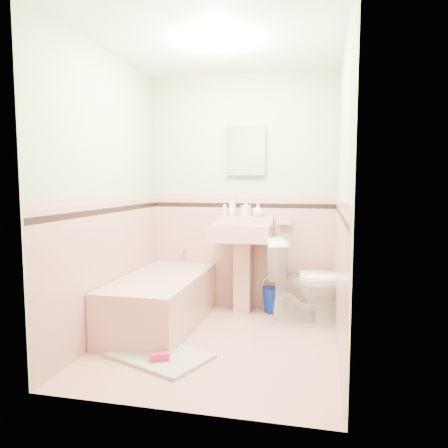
% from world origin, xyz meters
% --- Properties ---
extents(floor, '(2.20, 2.20, 0.00)m').
position_xyz_m(floor, '(0.00, 0.00, 0.00)').
color(floor, tan).
rests_on(floor, ground).
extents(ceiling, '(2.20, 2.20, 0.00)m').
position_xyz_m(ceiling, '(0.00, 0.00, 2.50)').
color(ceiling, white).
rests_on(ceiling, ground).
extents(wall_back, '(2.50, 0.00, 2.50)m').
position_xyz_m(wall_back, '(0.00, 1.10, 1.25)').
color(wall_back, beige).
rests_on(wall_back, ground).
extents(wall_front, '(2.50, 0.00, 2.50)m').
position_xyz_m(wall_front, '(0.00, -1.10, 1.25)').
color(wall_front, beige).
rests_on(wall_front, ground).
extents(wall_left, '(0.00, 2.50, 2.50)m').
position_xyz_m(wall_left, '(-1.00, 0.00, 1.25)').
color(wall_left, beige).
rests_on(wall_left, ground).
extents(wall_right, '(0.00, 2.50, 2.50)m').
position_xyz_m(wall_right, '(1.00, 0.00, 1.25)').
color(wall_right, beige).
rests_on(wall_right, ground).
extents(wainscot_back, '(2.00, 0.00, 2.00)m').
position_xyz_m(wainscot_back, '(0.00, 1.09, 0.60)').
color(wainscot_back, tan).
rests_on(wainscot_back, ground).
extents(wainscot_front, '(2.00, 0.00, 2.00)m').
position_xyz_m(wainscot_front, '(0.00, -1.09, 0.60)').
color(wainscot_front, tan).
rests_on(wainscot_front, ground).
extents(wainscot_left, '(0.00, 2.20, 2.20)m').
position_xyz_m(wainscot_left, '(-0.99, 0.00, 0.60)').
color(wainscot_left, tan).
rests_on(wainscot_left, ground).
extents(wainscot_right, '(0.00, 2.20, 2.20)m').
position_xyz_m(wainscot_right, '(0.99, 0.00, 0.60)').
color(wainscot_right, tan).
rests_on(wainscot_right, ground).
extents(accent_back, '(2.00, 0.00, 2.00)m').
position_xyz_m(accent_back, '(0.00, 1.08, 1.12)').
color(accent_back, black).
rests_on(accent_back, ground).
extents(accent_front, '(2.00, 0.00, 2.00)m').
position_xyz_m(accent_front, '(0.00, -1.08, 1.12)').
color(accent_front, black).
rests_on(accent_front, ground).
extents(accent_left, '(0.00, 2.20, 2.20)m').
position_xyz_m(accent_left, '(-0.98, 0.00, 1.12)').
color(accent_left, black).
rests_on(accent_left, ground).
extents(accent_right, '(0.00, 2.20, 2.20)m').
position_xyz_m(accent_right, '(0.98, 0.00, 1.12)').
color(accent_right, black).
rests_on(accent_right, ground).
extents(cap_back, '(2.00, 0.00, 2.00)m').
position_xyz_m(cap_back, '(0.00, 1.08, 1.22)').
color(cap_back, tan).
rests_on(cap_back, ground).
extents(cap_front, '(2.00, 0.00, 2.00)m').
position_xyz_m(cap_front, '(0.00, -1.08, 1.22)').
color(cap_front, tan).
rests_on(cap_front, ground).
extents(cap_left, '(0.00, 2.20, 2.20)m').
position_xyz_m(cap_left, '(-0.98, 0.00, 1.22)').
color(cap_left, tan).
rests_on(cap_left, ground).
extents(cap_right, '(0.00, 2.20, 2.20)m').
position_xyz_m(cap_right, '(0.98, 0.00, 1.22)').
color(cap_right, tan).
rests_on(cap_right, ground).
extents(bathtub, '(0.70, 1.50, 0.45)m').
position_xyz_m(bathtub, '(-0.63, 0.33, 0.23)').
color(bathtub, tan).
rests_on(bathtub, floor).
extents(tub_faucet, '(0.04, 0.12, 0.04)m').
position_xyz_m(tub_faucet, '(-0.63, 1.05, 0.63)').
color(tub_faucet, silver).
rests_on(tub_faucet, wall_back).
extents(sink, '(0.60, 0.49, 0.94)m').
position_xyz_m(sink, '(0.05, 0.86, 0.47)').
color(sink, tan).
rests_on(sink, floor).
extents(sink_faucet, '(0.02, 0.02, 0.10)m').
position_xyz_m(sink_faucet, '(0.05, 1.00, 0.95)').
color(sink_faucet, silver).
rests_on(sink_faucet, sink).
extents(medicine_cabinet, '(0.39, 0.04, 0.48)m').
position_xyz_m(medicine_cabinet, '(0.05, 1.07, 1.70)').
color(medicine_cabinet, white).
rests_on(medicine_cabinet, wall_back).
extents(soap_dish, '(0.13, 0.08, 0.04)m').
position_xyz_m(soap_dish, '(0.47, 1.06, 0.95)').
color(soap_dish, tan).
rests_on(soap_dish, wall_back).
extents(soap_bottle_left, '(0.09, 0.09, 0.21)m').
position_xyz_m(soap_bottle_left, '(-0.09, 1.04, 1.11)').
color(soap_bottle_left, '#B2B2B2').
rests_on(soap_bottle_left, sink).
extents(soap_bottle_mid, '(0.10, 0.10, 0.17)m').
position_xyz_m(soap_bottle_mid, '(0.06, 1.04, 1.09)').
color(soap_bottle_mid, '#B2B2B2').
rests_on(soap_bottle_mid, sink).
extents(soap_bottle_right, '(0.14, 0.14, 0.14)m').
position_xyz_m(soap_bottle_right, '(0.19, 1.04, 1.08)').
color(soap_bottle_right, '#B2B2B2').
rests_on(soap_bottle_right, sink).
extents(tube, '(0.04, 0.04, 0.12)m').
position_xyz_m(tube, '(-0.17, 1.04, 1.07)').
color(tube, white).
rests_on(tube, sink).
extents(toilet, '(0.88, 0.59, 0.83)m').
position_xyz_m(toilet, '(0.74, 0.70, 0.41)').
color(toilet, white).
rests_on(toilet, floor).
extents(bucket, '(0.29, 0.29, 0.26)m').
position_xyz_m(bucket, '(0.38, 0.99, 0.13)').
color(bucket, '#08209C').
rests_on(bucket, floor).
extents(bath_mat, '(0.88, 0.75, 0.03)m').
position_xyz_m(bath_mat, '(-0.37, -0.38, 0.01)').
color(bath_mat, '#92A287').
rests_on(bath_mat, floor).
extents(shoe, '(0.16, 0.12, 0.06)m').
position_xyz_m(shoe, '(-0.33, -0.50, 0.06)').
color(shoe, '#BF1E59').
rests_on(shoe, bath_mat).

